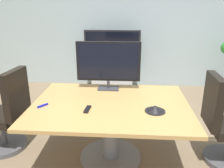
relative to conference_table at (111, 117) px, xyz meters
The scene contains 10 objects.
ground_plane 0.57m from the conference_table, ahead, with size 7.22×7.22×0.00m, color #7A664C.
wall_back_glass_partition 2.95m from the conference_table, 87.87° to the left, with size 6.22×0.10×2.62m, color #9EB2B7.
conference_table is the anchor object (origin of this frame).
office_chair_left 1.34m from the conference_table, behind, with size 0.62×0.59×1.09m.
office_chair_right 1.34m from the conference_table, ahead, with size 0.60×0.58×1.09m.
tv_monitor 0.73m from the conference_table, 97.55° to the left, with size 0.84×0.18×0.64m.
wall_display_unit 2.51m from the conference_table, 93.46° to the left, with size 1.20×0.36×1.31m.
conference_phone 0.56m from the conference_table, 19.88° to the right, with size 0.22×0.22×0.07m.
remote_control 0.36m from the conference_table, 140.60° to the right, with size 0.05×0.17×0.02m, color black.
whiteboard_marker 0.79m from the conference_table, 169.63° to the right, with size 0.13×0.02×0.02m, color #1919A5.
Camera 1 is at (0.08, -2.45, 1.83)m, focal length 36.95 mm.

